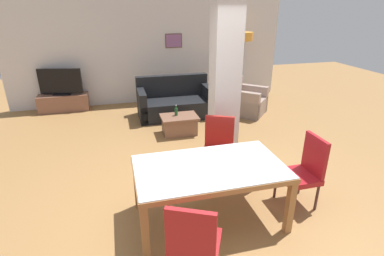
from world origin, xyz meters
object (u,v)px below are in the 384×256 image
at_px(tv_screen, 60,82).
at_px(floor_lamp, 245,42).
at_px(coffee_table, 179,125).
at_px(tv_stand, 64,103).
at_px(armchair, 245,102).
at_px(dining_chair_far_right, 218,147).
at_px(dining_chair_near_left, 193,242).
at_px(dining_chair_head_right, 304,169).
at_px(bottle, 176,111).
at_px(dining_table, 209,176).
at_px(sofa, 175,103).

height_order(tv_screen, floor_lamp, floor_lamp).
xyz_separation_m(coffee_table, tv_stand, (-2.49, 2.14, 0.01)).
height_order(armchair, tv_screen, tv_screen).
bearing_deg(dining_chair_far_right, dining_chair_near_left, 89.61).
distance_m(dining_chair_near_left, tv_screen, 6.01).
bearing_deg(dining_chair_near_left, tv_stand, 133.92).
relative_size(dining_chair_head_right, bottle, 4.35).
height_order(dining_chair_far_right, coffee_table, dining_chair_far_right).
xyz_separation_m(bottle, floor_lamp, (2.31, 1.96, 1.07)).
bearing_deg(dining_chair_head_right, tv_screen, 36.38).
distance_m(dining_table, sofa, 3.83).
relative_size(tv_screen, floor_lamp, 0.56).
height_order(dining_table, sofa, sofa).
bearing_deg(tv_stand, coffee_table, -40.73).
xyz_separation_m(armchair, bottle, (-1.86, -0.77, 0.18)).
distance_m(dining_chair_near_left, bottle, 3.68).
bearing_deg(dining_table, armchair, 60.03).
relative_size(dining_chair_far_right, tv_stand, 0.81).
height_order(dining_chair_head_right, dining_chair_near_left, same).
distance_m(dining_chair_head_right, tv_stand, 6.02).
relative_size(sofa, tv_screen, 1.70).
relative_size(coffee_table, tv_screen, 0.73).
relative_size(sofa, tv_stand, 1.46).
height_order(dining_chair_head_right, floor_lamp, floor_lamp).
distance_m(sofa, tv_stand, 2.83).
xyz_separation_m(dining_table, tv_stand, (-2.27, 4.84, -0.40)).
xyz_separation_m(dining_table, coffee_table, (0.22, 2.70, -0.41)).
height_order(coffee_table, tv_screen, tv_screen).
bearing_deg(dining_table, coffee_table, 85.31).
bearing_deg(coffee_table, dining_chair_near_left, -100.34).
distance_m(dining_chair_head_right, dining_chair_far_right, 1.26).
bearing_deg(tv_screen, sofa, 170.29).
xyz_separation_m(sofa, armchair, (1.67, -0.28, -0.02)).
relative_size(armchair, tv_screen, 1.15).
bearing_deg(tv_stand, dining_chair_head_right, -53.62).
bearing_deg(tv_stand, dining_table, -64.88).
xyz_separation_m(dining_chair_far_right, floor_lamp, (2.05, 3.80, 1.03)).
relative_size(dining_chair_far_right, coffee_table, 1.29).
bearing_deg(dining_table, dining_chair_far_right, 64.68).
relative_size(sofa, armchair, 1.49).
xyz_separation_m(dining_chair_far_right, armchair, (1.60, 2.61, -0.22)).
xyz_separation_m(dining_chair_head_right, dining_chair_far_right, (-0.87, 0.91, 0.00)).
xyz_separation_m(dining_table, sofa, (0.36, 3.81, -0.30)).
bearing_deg(bottle, sofa, 79.85).
bearing_deg(floor_lamp, tv_screen, 178.48).
relative_size(dining_chair_near_left, armchair, 0.82).
bearing_deg(armchair, dining_chair_near_left, 13.91).
distance_m(dining_chair_head_right, armchair, 3.61).
bearing_deg(tv_screen, coffee_table, 151.05).
bearing_deg(coffee_table, dining_chair_far_right, -83.33).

